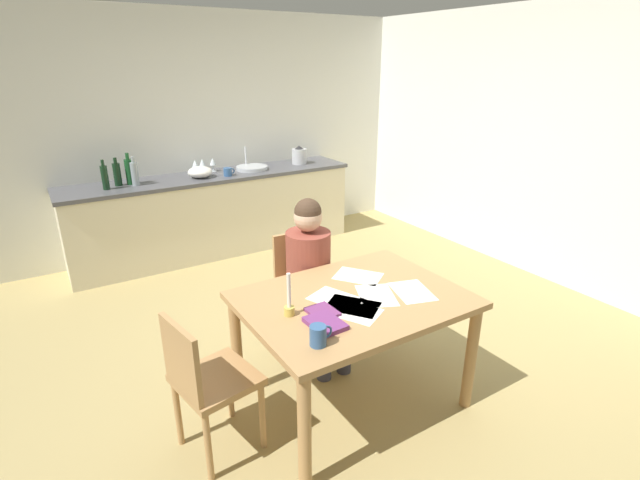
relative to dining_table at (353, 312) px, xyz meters
The scene contains 29 objects.
ground_plane 0.98m from the dining_table, 74.10° to the left, with size 5.20×5.20×0.04m, color tan.
wall_back 3.36m from the dining_table, 86.57° to the left, with size 5.20×0.12×2.60m, color silver.
wall_right 2.95m from the dining_table, 13.91° to the left, with size 0.12×5.20×2.60m, color silver.
kitchen_counter 2.95m from the dining_table, 86.15° to the left, with size 3.18×0.64×0.90m.
dining_table is the anchor object (origin of this frame).
chair_at_table 0.75m from the dining_table, 84.20° to the left, with size 0.42×0.42×0.89m.
person_seated 0.59m from the dining_table, 83.44° to the left, with size 0.34×0.60×1.19m.
chair_side_empty 0.93m from the dining_table, behind, with size 0.46×0.46×0.86m.
coffee_mug 0.57m from the dining_table, 144.26° to the right, with size 0.13×0.09×0.11m.
candlestick 0.46m from the dining_table, behind, with size 0.06×0.06×0.25m.
book_magazine 0.29m from the dining_table, 166.19° to the right, with size 0.15×0.17×0.02m, color #73336B.
book_cookery 0.38m from the dining_table, 150.03° to the right, with size 0.16×0.22×0.03m, color #723370.
paper_letter 0.15m from the dining_table, 128.07° to the right, with size 0.21×0.30×0.00m, color white.
paper_bill 0.15m from the dining_table, 160.93° to the left, with size 0.21×0.30×0.00m, color white.
paper_envelope 0.20m from the dining_table, 125.95° to the right, with size 0.21×0.30×0.00m, color white.
paper_receipt 0.39m from the dining_table, 20.62° to the right, with size 0.21×0.30×0.00m, color white.
paper_notice 0.32m from the dining_table, 48.02° to the left, with size 0.21×0.30×0.00m, color white.
paper_flyer 0.17m from the dining_table, 23.67° to the right, with size 0.21×0.30×0.00m, color white.
sink_unit 3.02m from the dining_table, 77.17° to the left, with size 0.36×0.36×0.24m.
bottle_oil 3.03m from the dining_table, 107.48° to the left, with size 0.06×0.06×0.29m.
bottle_vinegar 3.09m from the dining_table, 104.61° to the left, with size 0.07×0.07×0.28m.
bottle_wine_red 3.06m from the dining_table, 102.50° to the left, with size 0.08×0.08×0.32m.
bottle_sauce 2.97m from the dining_table, 102.22° to the left, with size 0.07×0.07×0.29m.
mixing_bowl 2.89m from the dining_table, 89.20° to the left, with size 0.26×0.26×0.12m, color white.
stovetop_kettle 3.23m from the dining_table, 66.14° to the left, with size 0.18×0.18×0.22m.
wine_glass_near_sink 3.11m from the dining_table, 85.17° to the left, with size 0.07×0.07×0.15m.
wine_glass_by_kettle 3.11m from the dining_table, 87.39° to the left, with size 0.07×0.07×0.15m.
wine_glass_back_left 3.10m from the dining_table, 88.92° to the left, with size 0.07×0.07×0.15m.
teacup_on_counter 2.82m from the dining_table, 83.45° to the left, with size 0.13×0.09×0.09m.
Camera 1 is at (-1.70, -2.73, 2.08)m, focal length 26.51 mm.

